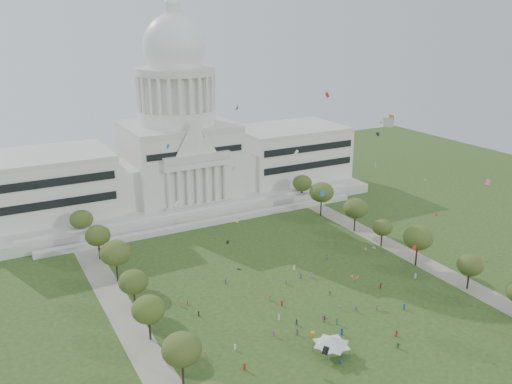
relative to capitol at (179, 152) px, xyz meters
The scene contains 30 objects.
ground 115.76m from the capitol, 90.00° to the right, with size 400.00×400.00×0.00m, color #2C441B.
capitol is the anchor object (origin of this frame).
path_left 98.93m from the capitol, 119.87° to the right, with size 8.00×160.00×0.04m, color gray.
path_right 98.93m from the capitol, 60.13° to the right, with size 8.00×160.00×0.04m, color gray.
row_tree_l_1 125.32m from the capitol, 110.71° to the right, with size 8.86×8.86×12.59m.
row_tree_r_1 125.12m from the capitol, 68.16° to the right, with size 7.58×7.58×10.78m.
row_tree_l_2 107.19m from the capitol, 115.07° to the right, with size 8.42×8.42×11.97m.
row_tree_r_2 106.56m from the capitol, 65.33° to the right, with size 9.55×9.55×13.58m.
row_tree_l_3 92.14m from the capitol, 118.96° to the right, with size 8.12×8.12×11.55m.
row_tree_r_3 91.98m from the capitol, 60.70° to the right, with size 7.01×7.01×9.98m.
row_tree_l_4 76.50m from the capitol, 125.78° to the right, with size 9.29×9.29×13.21m.
row_tree_r_4 78.81m from the capitol, 54.84° to the right, with size 9.19×9.19×13.06m.
row_tree_l_5 63.64m from the capitol, 136.72° to the right, with size 8.33×8.33×11.85m.
row_tree_r_5 62.67m from the capitol, 44.94° to the right, with size 9.82×9.82×13.96m.
row_tree_l_6 54.69m from the capitol, 152.45° to the right, with size 8.19×8.19×11.64m.
row_tree_r_6 54.32m from the capitol, 28.99° to the right, with size 8.42×8.42×11.97m.
event_tent 124.79m from the capitol, 94.18° to the right, with size 10.82×10.82×5.21m.
person_0 111.80m from the capitol, 70.15° to the right, with size 0.92×0.60×1.88m, color silver.
person_2 107.90m from the capitol, 77.05° to the right, with size 0.89×0.55×1.82m, color #B21E1E.
person_3 112.62m from the capitol, 85.47° to the right, with size 1.16×0.60×1.79m, color #4C4C51.
person_4 109.50m from the capitol, 87.04° to the right, with size 0.95×0.52×1.61m, color silver.
person_5 112.36m from the capitol, 90.96° to the right, with size 1.88×0.74×2.03m, color #994C8C.
person_6 126.79m from the capitol, 85.31° to the right, with size 0.89×0.58×1.82m, color #B21E1E.
person_7 129.31m from the capitol, 94.21° to the right, with size 0.65×0.47×1.77m, color navy.
person_8 110.56m from the capitol, 94.91° to the right, with size 0.83×0.51×1.71m, color #26262B.
person_9 115.22m from the capitol, 82.73° to the right, with size 1.13×0.58×1.75m, color #4C4C51.
person_10 101.81m from the capitol, 85.43° to the right, with size 0.85×0.46×1.45m, color olive.
person_11 130.65m from the capitol, 86.88° to the right, with size 1.45×0.57×1.57m, color #33723F.
distant_crowd 102.04m from the capitol, 96.68° to the right, with size 63.87×40.33×1.94m.
kite_swarm 103.01m from the capitol, 88.87° to the right, with size 86.54×109.01×60.48m.
Camera 1 is at (-77.55, -98.79, 77.38)m, focal length 38.00 mm.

